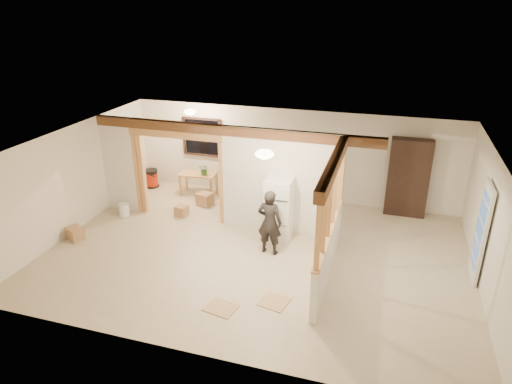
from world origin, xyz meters
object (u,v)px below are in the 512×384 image
(woman, at_px, (270,222))
(work_table, at_px, (198,184))
(shop_vac, at_px, (151,178))
(bookshelf, at_px, (408,178))
(refrigerator, at_px, (279,209))

(woman, relative_size, work_table, 1.44)
(woman, distance_m, shop_vac, 5.14)
(woman, bearing_deg, bookshelf, -129.81)
(shop_vac, bearing_deg, refrigerator, -23.85)
(shop_vac, bearing_deg, bookshelf, 1.84)
(refrigerator, relative_size, bookshelf, 0.73)
(woman, bearing_deg, refrigerator, -86.80)
(work_table, height_order, shop_vac, work_table)
(shop_vac, bearing_deg, work_table, -5.16)
(woman, distance_m, work_table, 3.79)
(work_table, bearing_deg, refrigerator, -37.91)
(bookshelf, bearing_deg, work_table, -176.20)
(refrigerator, relative_size, work_table, 1.43)
(woman, distance_m, bookshelf, 4.06)
(refrigerator, height_order, work_table, refrigerator)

